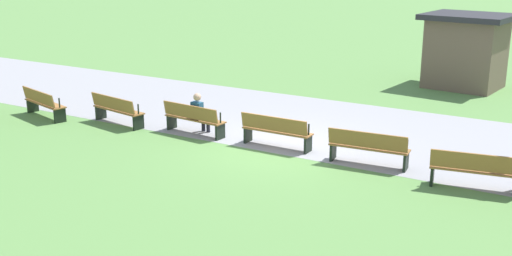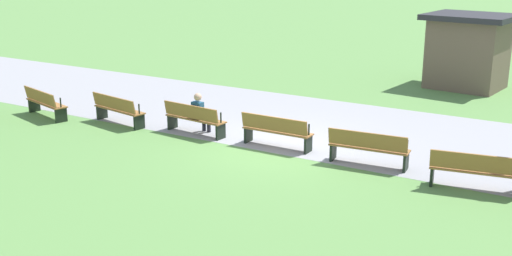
% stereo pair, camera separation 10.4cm
% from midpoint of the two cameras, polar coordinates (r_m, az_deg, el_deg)
% --- Properties ---
extents(ground_plane, '(120.00, 120.00, 0.00)m').
position_cam_midpoint_polar(ground_plane, '(16.39, 1.78, -1.77)').
color(ground_plane, '#5B8C47').
extents(path_paving, '(40.50, 6.13, 0.01)m').
position_cam_midpoint_polar(path_paving, '(18.59, 5.60, 0.34)').
color(path_paving, '#939399').
rests_on(path_paving, ground).
extents(bench_2, '(1.99, 0.95, 0.89)m').
position_cam_midpoint_polar(bench_2, '(20.28, -19.21, 2.23)').
color(bench_2, '#996633').
rests_on(bench_2, ground).
extents(bench_3, '(1.98, 0.80, 0.89)m').
position_cam_midpoint_polar(bench_3, '(18.83, -12.90, 1.71)').
color(bench_3, '#996633').
rests_on(bench_3, ground).
extents(bench_4, '(1.96, 0.64, 0.89)m').
position_cam_midpoint_polar(bench_4, '(17.46, -5.97, 0.91)').
color(bench_4, '#996633').
rests_on(bench_4, ground).
extents(bench_5, '(1.93, 0.47, 0.89)m').
position_cam_midpoint_polar(bench_5, '(16.19, 1.68, -0.22)').
color(bench_5, '#996633').
rests_on(bench_5, ground).
extents(bench_6, '(1.96, 0.64, 0.89)m').
position_cam_midpoint_polar(bench_6, '(15.07, 10.13, -1.73)').
color(bench_6, '#996633').
rests_on(bench_6, ground).
extents(bench_7, '(1.98, 0.80, 0.89)m').
position_cam_midpoint_polar(bench_7, '(14.13, 19.46, -3.65)').
color(bench_7, '#996633').
rests_on(bench_7, ground).
extents(person_seated, '(0.35, 0.54, 1.20)m').
position_cam_midpoint_polar(person_seated, '(17.46, -5.42, 1.46)').
color(person_seated, navy).
rests_on(person_seated, ground).
extents(kiosk, '(3.33, 3.03, 2.76)m').
position_cam_midpoint_polar(kiosk, '(24.59, 18.69, 6.83)').
color(kiosk, brown).
rests_on(kiosk, ground).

